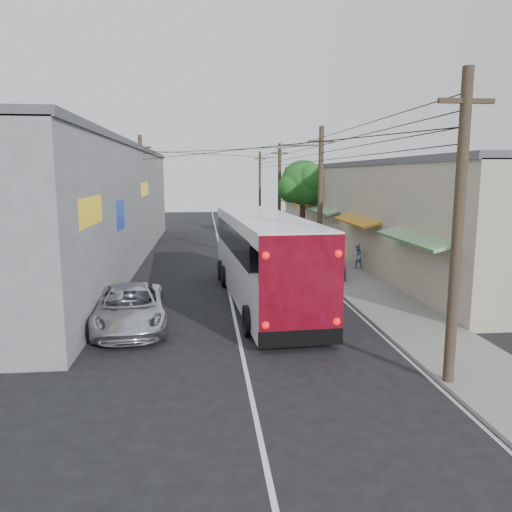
{
  "coord_description": "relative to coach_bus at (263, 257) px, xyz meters",
  "views": [
    {
      "loc": [
        -1.08,
        -13.79,
        5.46
      ],
      "look_at": [
        1.04,
        6.8,
        2.07
      ],
      "focal_mm": 35.0,
      "sensor_mm": 36.0,
      "label": 1
    }
  ],
  "objects": [
    {
      "name": "jeepney",
      "position": [
        -5.18,
        -3.36,
        -1.19
      ],
      "size": [
        3.1,
        5.63,
        1.49
      ],
      "primitive_type": "imported",
      "rotation": [
        0.0,
        0.0,
        0.12
      ],
      "color": "silver",
      "rests_on": "ground"
    },
    {
      "name": "building_left",
      "position": [
        -9.87,
        10.75,
        1.72
      ],
      "size": [
        7.2,
        36.0,
        7.25
      ],
      "color": "gray",
      "rests_on": "ground"
    },
    {
      "name": "coach_bus",
      "position": [
        0.0,
        0.0,
        0.0
      ],
      "size": [
        3.67,
        13.11,
        3.73
      ],
      "rotation": [
        0.0,
        0.0,
        0.07
      ],
      "color": "white",
      "rests_on": "ground"
    },
    {
      "name": "sidewalk",
      "position": [
        5.12,
        12.75,
        -1.87
      ],
      "size": [
        3.0,
        80.0,
        0.12
      ],
      "primitive_type": "cube",
      "color": "slate",
      "rests_on": "ground"
    },
    {
      "name": "utility_poles",
      "position": [
        1.75,
        13.08,
        2.2
      ],
      "size": [
        11.8,
        45.28,
        8.0
      ],
      "color": "#473828",
      "rests_on": "ground"
    },
    {
      "name": "pedestrian_far",
      "position": [
        6.21,
        6.47,
        -1.11
      ],
      "size": [
        0.74,
        0.61,
        1.4
      ],
      "primitive_type": "imported",
      "rotation": [
        0.0,
        0.0,
        3.27
      ],
      "color": "#96A8DA",
      "rests_on": "sidewalk"
    },
    {
      "name": "pedestrian_near",
      "position": [
        5.06,
        8.19,
        -0.94
      ],
      "size": [
        0.74,
        0.62,
        1.74
      ],
      "primitive_type": "imported",
      "rotation": [
        0.0,
        0.0,
        3.51
      ],
      "color": "pink",
      "rests_on": "sidewalk"
    },
    {
      "name": "ground",
      "position": [
        -1.38,
        -7.25,
        -1.93
      ],
      "size": [
        120.0,
        120.0,
        0.0
      ],
      "primitive_type": "plane",
      "color": "black",
      "rests_on": "ground"
    },
    {
      "name": "parked_car_far",
      "position": [
        3.19,
        25.15,
        -1.28
      ],
      "size": [
        1.68,
        4.07,
        1.31
      ],
      "primitive_type": "imported",
      "rotation": [
        0.0,
        0.0,
        -0.08
      ],
      "color": "black",
      "rests_on": "ground"
    },
    {
      "name": "parked_car_mid",
      "position": [
        2.42,
        15.12,
        -1.24
      ],
      "size": [
        2.07,
        4.22,
        1.38
      ],
      "primitive_type": "imported",
      "rotation": [
        0.0,
        0.0,
        0.11
      ],
      "color": "#242429",
      "rests_on": "ground"
    },
    {
      "name": "building_right",
      "position": [
        9.61,
        14.75,
        1.22
      ],
      "size": [
        7.09,
        40.0,
        6.25
      ],
      "color": "#B9AF93",
      "rests_on": "ground"
    },
    {
      "name": "street_tree",
      "position": [
        5.5,
        18.77,
        2.74
      ],
      "size": [
        4.4,
        4.0,
        6.6
      ],
      "color": "#3F2B19",
      "rests_on": "ground"
    },
    {
      "name": "parked_suv",
      "position": [
        3.22,
        5.75,
        -1.01
      ],
      "size": [
        3.07,
        6.55,
        1.85
      ],
      "primitive_type": "imported",
      "rotation": [
        0.0,
        0.0,
        0.08
      ],
      "color": "gray",
      "rests_on": "ground"
    }
  ]
}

